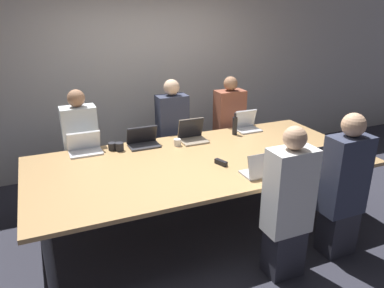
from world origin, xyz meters
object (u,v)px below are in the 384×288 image
cup_near_right (335,159)px  laptop_far_left (85,147)px  person_far_center (172,134)px  cup_far_left (112,146)px  person_far_right (229,128)px  stapler (221,163)px  laptop_far_center (192,134)px  bottle_far_right (235,125)px  bottle_near_right (328,150)px  cup_far_center (177,142)px  laptop_near_midright (260,169)px  person_near_midright (288,207)px  laptop_near_right (315,161)px  laptop_far_midleft (143,140)px  person_near_right (344,188)px  laptop_far_right (246,124)px  person_far_left (82,150)px  cup_far_midleft (120,147)px

cup_near_right → laptop_far_left: 2.70m
person_far_center → cup_far_left: bearing=-152.7°
person_far_right → stapler: 1.51m
cup_near_right → laptop_far_center: laptop_far_center is taller
bottle_far_right → person_far_center: size_ratio=0.20×
cup_near_right → bottle_near_right: (0.02, 0.14, 0.05)m
person_far_right → cup_far_center: (-1.01, -0.58, 0.13)m
laptop_near_midright → person_near_midright: 0.50m
laptop_near_right → laptop_far_midleft: bearing=-42.1°
laptop_near_right → stapler: laptop_near_right is taller
laptop_near_right → person_far_right: (-0.05, 1.71, -0.15)m
person_far_center → cup_far_center: 0.66m
laptop_far_center → stapler: laptop_far_center is taller
laptop_near_midright → laptop_far_center: bearing=-80.1°
cup_near_right → cup_far_center: size_ratio=1.07×
laptop_near_right → person_near_midright: bearing=34.2°
cup_near_right → cup_far_center: 1.74m
person_near_right → laptop_far_midleft: bearing=-48.5°
laptop_far_right → laptop_far_left: 2.07m
person_near_right → person_near_midright: bearing=4.6°
cup_near_right → person_far_left: size_ratio=0.06×
laptop_far_center → person_far_right: bearing=32.3°
laptop_near_right → cup_far_midleft: 2.11m
bottle_near_right → person_near_midright: size_ratio=0.16×
cup_near_right → laptop_far_center: size_ratio=0.28×
cup_far_center → stapler: cup_far_center is taller
bottle_far_right → bottle_near_right: bearing=-64.0°
bottle_far_right → stapler: 1.00m
laptop_far_left → stapler: laptop_far_left is taller
laptop_far_right → cup_far_center: (-1.05, -0.20, -0.03)m
laptop_near_right → laptop_far_left: bearing=-32.7°
laptop_far_midleft → cup_far_midleft: bearing=-171.1°
cup_near_right → cup_far_midleft: (-1.98, 1.24, 0.00)m
laptop_far_left → cup_far_center: bearing=-11.2°
laptop_near_right → person_far_right: size_ratio=0.25×
laptop_far_center → person_far_left: 1.34m
bottle_near_right → cup_far_midleft: size_ratio=2.42×
laptop_near_midright → cup_far_midleft: laptop_near_midright is taller
person_far_right → laptop_far_midleft: (-1.37, -0.43, 0.15)m
person_near_midright → person_far_right: (0.58, 2.14, -0.00)m
person_near_right → person_far_left: size_ratio=1.01×
cup_far_center → laptop_far_midleft: laptop_far_midleft is taller
bottle_near_right → laptop_far_right: (-0.29, 1.19, -0.02)m
bottle_near_right → laptop_far_center: 1.55m
person_near_right → laptop_far_left: 2.73m
person_near_right → bottle_far_right: 1.63m
cup_far_midleft → cup_near_right: bearing=-32.1°
laptop_far_right → laptop_near_midright: bearing=-115.7°
cup_near_right → laptop_far_midleft: size_ratio=0.25×
person_far_left → laptop_far_midleft: 0.77m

